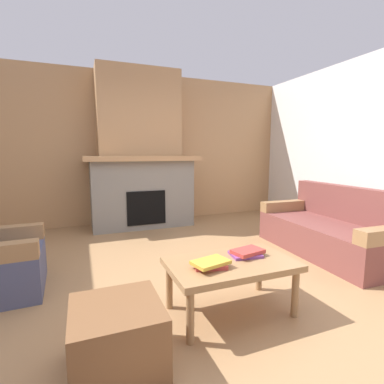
% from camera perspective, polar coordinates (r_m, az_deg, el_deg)
% --- Properties ---
extents(ground, '(9.00, 9.00, 0.00)m').
position_cam_1_polar(ground, '(2.83, 1.36, -19.02)').
color(ground, '#9E754C').
extents(wall_back_wood_panel, '(6.00, 0.12, 2.70)m').
position_cam_1_polar(wall_back_wood_panel, '(5.42, -11.11, 8.45)').
color(wall_back_wood_panel, tan).
rests_on(wall_back_wood_panel, ground).
extents(fireplace, '(1.90, 0.82, 2.70)m').
position_cam_1_polar(fireplace, '(5.05, -10.28, 6.40)').
color(fireplace, gray).
rests_on(fireplace, ground).
extents(couch, '(0.92, 1.84, 0.85)m').
position_cam_1_polar(couch, '(4.08, 26.08, -7.07)').
color(couch, brown).
rests_on(couch, ground).
extents(coffee_table, '(1.00, 0.60, 0.43)m').
position_cam_1_polar(coffee_table, '(2.35, 7.83, -14.84)').
color(coffee_table, '#997047').
rests_on(coffee_table, ground).
extents(ottoman, '(0.52, 0.52, 0.40)m').
position_cam_1_polar(ottoman, '(1.93, -14.79, -26.40)').
color(ottoman, brown).
rests_on(ottoman, ground).
extents(book_stack_near_edge, '(0.30, 0.23, 0.06)m').
position_cam_1_polar(book_stack_near_edge, '(2.18, 3.74, -14.19)').
color(book_stack_near_edge, '#B23833').
rests_on(book_stack_near_edge, coffee_table).
extents(book_stack_center, '(0.29, 0.23, 0.05)m').
position_cam_1_polar(book_stack_center, '(2.46, 10.94, -11.88)').
color(book_stack_center, '#7A3D84').
rests_on(book_stack_center, coffee_table).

